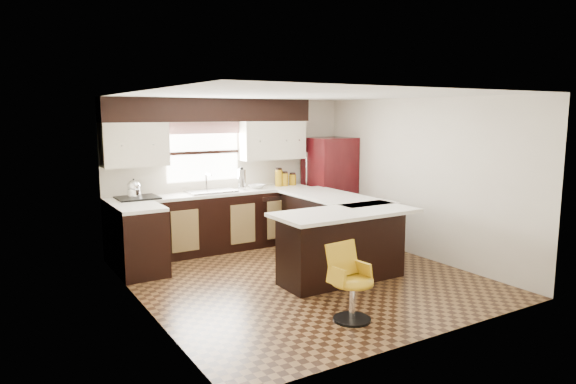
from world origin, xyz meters
TOP-DOWN VIEW (x-y plane):
  - floor at (0.00, 0.00)m, footprint 4.40×4.40m
  - ceiling at (0.00, 0.00)m, footprint 4.40×4.40m
  - wall_back at (0.00, 2.20)m, footprint 4.40×0.00m
  - wall_front at (0.00, -2.20)m, footprint 4.40×0.00m
  - wall_left at (-2.10, 0.00)m, footprint 0.00×4.40m
  - wall_right at (2.10, 0.00)m, footprint 0.00×4.40m
  - base_cab_back at (-0.45, 1.90)m, footprint 3.30×0.60m
  - base_cab_left at (-1.80, 1.25)m, footprint 0.60×0.70m
  - counter_back at (-0.45, 1.90)m, footprint 3.30×0.60m
  - counter_left at (-1.80, 1.25)m, footprint 0.60×0.70m
  - soffit at (-0.40, 2.03)m, footprint 3.40×0.35m
  - upper_cab_left at (-1.62, 2.03)m, footprint 0.94×0.35m
  - upper_cab_right at (0.68, 2.03)m, footprint 1.14×0.35m
  - window_pane at (-0.50, 2.18)m, footprint 1.20×0.02m
  - valance at (-0.50, 2.14)m, footprint 1.30×0.06m
  - sink at (-0.50, 1.88)m, footprint 0.75×0.45m
  - dishwasher at (0.55, 1.61)m, footprint 0.58×0.03m
  - cooktop at (-1.65, 1.88)m, footprint 0.58×0.50m
  - peninsula_long at (0.90, 0.62)m, footprint 0.60×1.95m
  - peninsula_return at (0.38, -0.35)m, footprint 1.65×0.60m
  - counter_pen_long at (0.95, 0.62)m, footprint 0.84×1.95m
  - counter_pen_return at (0.35, -0.44)m, footprint 1.89×0.84m
  - refrigerator at (1.70, 1.78)m, footprint 0.75×0.72m
  - bar_chair at (-0.33, -1.47)m, footprint 0.48×0.48m
  - kettle at (-1.70, 1.88)m, footprint 0.20×0.20m
  - percolator at (0.04, 1.90)m, footprint 0.13×0.13m
  - mixing_bowl at (0.32, 1.90)m, footprint 0.33×0.33m
  - canister_large at (0.75, 1.92)m, footprint 0.12×0.12m
  - canister_med at (0.86, 1.92)m, footprint 0.14×0.14m
  - canister_small at (1.02, 1.92)m, footprint 0.12×0.12m

SIDE VIEW (x-z plane):
  - floor at x=0.00m, z-range 0.00..0.00m
  - bar_chair at x=-0.33m, z-range 0.00..0.82m
  - dishwasher at x=0.55m, z-range 0.04..0.82m
  - base_cab_back at x=-0.45m, z-range 0.00..0.90m
  - base_cab_left at x=-1.80m, z-range 0.00..0.90m
  - peninsula_long at x=0.90m, z-range 0.00..0.90m
  - peninsula_return at x=0.38m, z-range 0.00..0.90m
  - refrigerator at x=1.70m, z-range 0.00..1.75m
  - counter_back at x=-0.45m, z-range 0.90..0.94m
  - counter_left at x=-1.80m, z-range 0.90..0.94m
  - counter_pen_long at x=0.95m, z-range 0.90..0.94m
  - counter_pen_return at x=0.35m, z-range 0.90..0.94m
  - cooktop at x=-1.65m, z-range 0.94..0.97m
  - sink at x=-0.50m, z-range 0.95..0.98m
  - mixing_bowl at x=0.32m, z-range 0.95..1.01m
  - canister_small at x=1.02m, z-range 0.95..1.13m
  - canister_med at x=0.86m, z-range 0.95..1.16m
  - canister_large at x=0.75m, z-range 0.95..1.23m
  - kettle at x=-1.70m, z-range 0.97..1.24m
  - percolator at x=0.04m, z-range 0.95..1.27m
  - wall_back at x=0.00m, z-range -1.00..3.40m
  - wall_front at x=0.00m, z-range -1.00..3.40m
  - wall_left at x=-2.10m, z-range -1.00..3.40m
  - wall_right at x=2.10m, z-range -1.00..3.40m
  - window_pane at x=-0.50m, z-range 1.10..2.00m
  - upper_cab_left at x=-1.62m, z-range 1.40..2.04m
  - upper_cab_right at x=0.68m, z-range 1.40..2.04m
  - valance at x=-0.50m, z-range 1.85..2.03m
  - soffit at x=-0.40m, z-range 2.04..2.40m
  - ceiling at x=0.00m, z-range 2.40..2.40m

